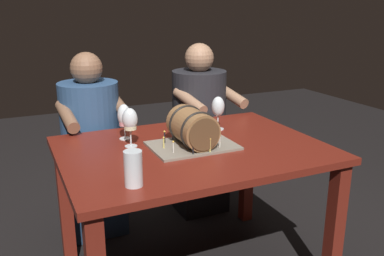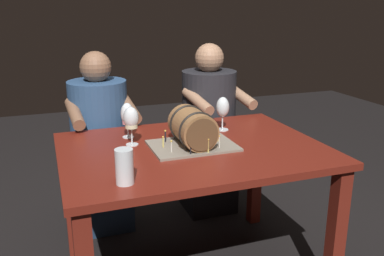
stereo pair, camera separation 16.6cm
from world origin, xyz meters
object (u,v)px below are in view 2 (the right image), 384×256
beer_pint (124,167)px  person_seated_left (101,148)px  wine_glass_white (131,120)px  wine_glass_empty (223,108)px  dining_table (193,167)px  barrel_cake (192,130)px  person_seated_right (209,134)px  wine_glass_rose (127,116)px

beer_pint → person_seated_left: person_seated_left is taller
wine_glass_white → wine_glass_empty: (0.54, 0.09, -0.00)m
beer_pint → dining_table: bearing=39.2°
dining_table → wine_glass_white: (-0.28, 0.13, 0.24)m
barrel_cake → person_seated_right: person_seated_right is taller
dining_table → wine_glass_empty: (0.26, 0.22, 0.24)m
wine_glass_empty → person_seated_right: person_seated_right is taller
dining_table → person_seated_right: person_seated_right is taller
wine_glass_white → wine_glass_rose: bearing=87.0°
dining_table → barrel_cake: barrel_cake is taller
barrel_cake → beer_pint: barrel_cake is taller
wine_glass_white → beer_pint: (-0.13, -0.46, -0.06)m
dining_table → beer_pint: (-0.41, -0.33, 0.18)m
wine_glass_white → beer_pint: size_ratio=1.37×
beer_pint → person_seated_left: (0.03, 1.04, -0.26)m
wine_glass_rose → person_seated_right: 0.84m
barrel_cake → wine_glass_rose: size_ratio=2.22×
barrel_cake → wine_glass_white: size_ratio=2.11×
wine_glass_white → wine_glass_empty: 0.55m
wine_glass_rose → beer_pint: (-0.13, -0.60, -0.05)m
barrel_cake → beer_pint: 0.52m
dining_table → wine_glass_rose: bearing=136.1°
barrel_cake → person_seated_right: bearing=61.9°
wine_glass_rose → dining_table: bearing=-43.9°
wine_glass_empty → person_seated_left: 0.86m
wine_glass_rose → person_seated_left: (-0.10, 0.44, -0.31)m
person_seated_left → person_seated_right: (0.75, 0.00, 0.02)m
dining_table → wine_glass_rose: wine_glass_rose is taller
barrel_cake → wine_glass_white: (-0.28, 0.13, 0.04)m
beer_pint → person_seated_right: 1.32m
wine_glass_rose → person_seated_left: 0.55m
person_seated_left → wine_glass_rose: bearing=-77.4°
dining_table → wine_glass_rose: (-0.27, 0.26, 0.23)m
dining_table → wine_glass_rose: 0.44m
wine_glass_white → wine_glass_rose: 0.13m
beer_pint → barrel_cake: bearing=39.2°
dining_table → beer_pint: beer_pint is taller
person_seated_left → wine_glass_empty: bearing=-37.6°
wine_glass_rose → wine_glass_empty: wine_glass_empty is taller
wine_glass_white → wine_glass_empty: bearing=9.1°
dining_table → wine_glass_white: 0.39m
person_seated_left → beer_pint: bearing=-91.9°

